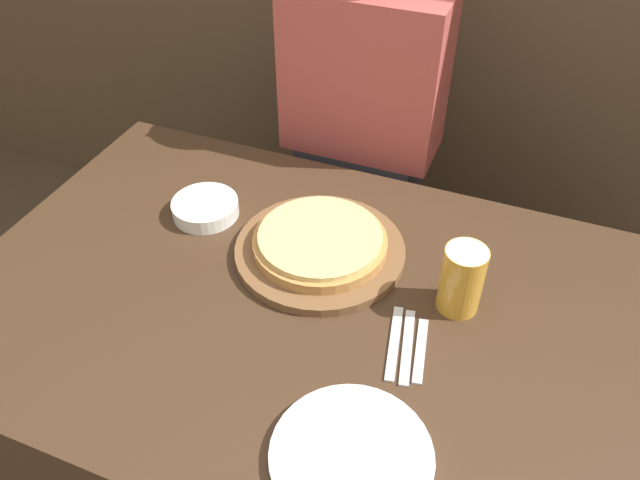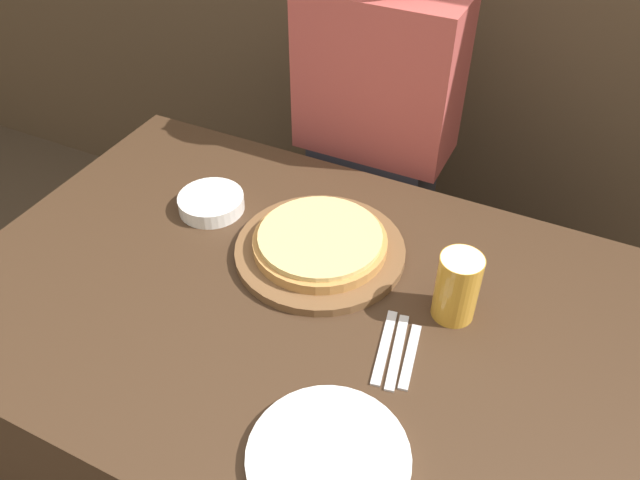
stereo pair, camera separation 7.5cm
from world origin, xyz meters
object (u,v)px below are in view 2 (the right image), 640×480
at_px(beer_glass, 458,285).
at_px(spoon, 410,356).
at_px(pizza_on_board, 320,246).
at_px(side_bowl, 211,203).
at_px(diner_person, 373,166).
at_px(dinner_knife, 397,351).
at_px(dinner_plate, 328,458).
at_px(fork, 384,347).

height_order(beer_glass, spoon, beer_glass).
xyz_separation_m(pizza_on_board, beer_glass, (0.31, -0.04, 0.05)).
relative_size(side_bowl, spoon, 1.01).
distance_m(spoon, diner_person, 0.74).
bearing_deg(pizza_on_board, spoon, -33.41).
bearing_deg(dinner_knife, diner_person, 115.43).
bearing_deg(dinner_plate, side_bowl, 138.68).
height_order(beer_glass, side_bowl, beer_glass).
xyz_separation_m(beer_glass, fork, (-0.09, -0.14, -0.08)).
bearing_deg(side_bowl, spoon, -20.13).
height_order(side_bowl, spoon, side_bowl).
height_order(beer_glass, fork, beer_glass).
height_order(dinner_knife, diner_person, diner_person).
relative_size(side_bowl, dinner_knife, 0.86).
relative_size(pizza_on_board, spoon, 2.41).
distance_m(dinner_plate, dinner_knife, 0.25).
height_order(dinner_plate, diner_person, diner_person).
relative_size(dinner_knife, spoon, 1.17).
xyz_separation_m(beer_glass, side_bowl, (-0.60, 0.07, -0.06)).
relative_size(spoon, diner_person, 0.11).
distance_m(side_bowl, dinner_knife, 0.58).
bearing_deg(side_bowl, pizza_on_board, -5.72).
distance_m(fork, diner_person, 0.72).
distance_m(dinner_plate, spoon, 0.25).
xyz_separation_m(pizza_on_board, fork, (0.22, -0.18, -0.02)).
height_order(pizza_on_board, side_bowl, pizza_on_board).
height_order(dinner_plate, dinner_knife, dinner_plate).
xyz_separation_m(pizza_on_board, spoon, (0.27, -0.18, -0.02)).
relative_size(fork, diner_person, 0.13).
xyz_separation_m(side_bowl, spoon, (0.57, -0.21, -0.02)).
bearing_deg(diner_person, spoon, -62.81).
xyz_separation_m(pizza_on_board, side_bowl, (-0.30, 0.03, -0.01)).
distance_m(beer_glass, spoon, 0.16).
xyz_separation_m(dinner_knife, spoon, (0.02, 0.00, 0.00)).
distance_m(pizza_on_board, dinner_knife, 0.30).
height_order(beer_glass, dinner_plate, beer_glass).
bearing_deg(beer_glass, fork, -122.10).
height_order(pizza_on_board, dinner_knife, pizza_on_board).
bearing_deg(beer_glass, side_bowl, 173.44).
relative_size(pizza_on_board, side_bowl, 2.39).
distance_m(beer_glass, dinner_plate, 0.40).
bearing_deg(fork, beer_glass, 57.90).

